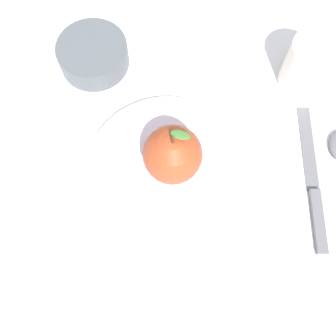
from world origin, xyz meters
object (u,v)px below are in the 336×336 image
side_bowl (93,53)px  knife (314,190)px  dinner_plate (168,171)px  apple (173,154)px  cup (311,64)px

side_bowl → knife: (0.17, -0.33, -0.02)m
dinner_plate → apple: bearing=17.7°
cup → knife: bearing=-119.7°
dinner_plate → side_bowl: side_bowl is taller
dinner_plate → knife: (0.16, -0.12, -0.00)m
apple → knife: bearing=-38.0°
side_bowl → cup: size_ratio=1.26×
apple → cup: bearing=7.2°
apple → side_bowl: (-0.02, 0.21, -0.03)m
apple → side_bowl: bearing=95.3°
side_bowl → knife: side_bowl is taller
dinner_plate → apple: apple is taller
side_bowl → knife: 0.37m
side_bowl → knife: size_ratio=0.54×
dinner_plate → cup: size_ratio=2.72×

